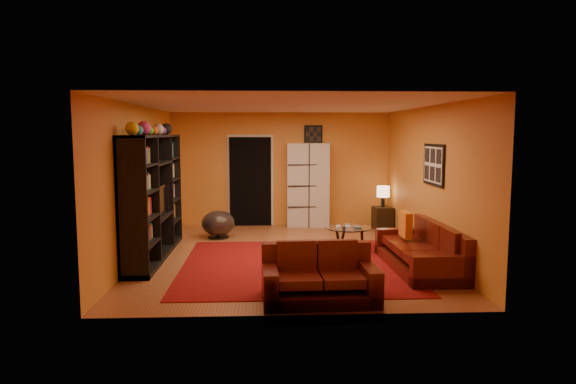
{
  "coord_description": "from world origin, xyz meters",
  "views": [
    {
      "loc": [
        -0.37,
        -8.82,
        2.13
      ],
      "look_at": [
        0.04,
        0.1,
        1.1
      ],
      "focal_mm": 32.0,
      "sensor_mm": 36.0,
      "label": 1
    }
  ],
  "objects_px": {
    "entertainment_unit": "(154,196)",
    "sofa": "(425,251)",
    "tv": "(157,201)",
    "loveseat": "(319,277)",
    "storage_cabinet": "(308,185)",
    "table_lamp": "(383,192)",
    "coffee_table": "(348,230)",
    "side_table": "(383,218)",
    "bowl_chair": "(218,223)"
  },
  "relations": [
    {
      "from": "coffee_table",
      "to": "side_table",
      "type": "relative_size",
      "value": 1.68
    },
    {
      "from": "bowl_chair",
      "to": "tv",
      "type": "bearing_deg",
      "value": -120.16
    },
    {
      "from": "bowl_chair",
      "to": "coffee_table",
      "type": "bearing_deg",
      "value": -26.68
    },
    {
      "from": "loveseat",
      "to": "bowl_chair",
      "type": "bearing_deg",
      "value": 20.35
    },
    {
      "from": "table_lamp",
      "to": "bowl_chair",
      "type": "bearing_deg",
      "value": -167.42
    },
    {
      "from": "entertainment_unit",
      "to": "side_table",
      "type": "bearing_deg",
      "value": 27.42
    },
    {
      "from": "sofa",
      "to": "coffee_table",
      "type": "height_order",
      "value": "sofa"
    },
    {
      "from": "coffee_table",
      "to": "side_table",
      "type": "bearing_deg",
      "value": 61.32
    },
    {
      "from": "loveseat",
      "to": "storage_cabinet",
      "type": "relative_size",
      "value": 0.78
    },
    {
      "from": "entertainment_unit",
      "to": "sofa",
      "type": "distance_m",
      "value": 4.6
    },
    {
      "from": "loveseat",
      "to": "storage_cabinet",
      "type": "distance_m",
      "value": 5.27
    },
    {
      "from": "entertainment_unit",
      "to": "coffee_table",
      "type": "relative_size",
      "value": 3.57
    },
    {
      "from": "storage_cabinet",
      "to": "table_lamp",
      "type": "xyz_separation_m",
      "value": [
        1.63,
        -0.45,
        -0.12
      ]
    },
    {
      "from": "side_table",
      "to": "table_lamp",
      "type": "bearing_deg",
      "value": 180.0
    },
    {
      "from": "storage_cabinet",
      "to": "table_lamp",
      "type": "distance_m",
      "value": 1.69
    },
    {
      "from": "entertainment_unit",
      "to": "sofa",
      "type": "height_order",
      "value": "entertainment_unit"
    },
    {
      "from": "entertainment_unit",
      "to": "tv",
      "type": "xyz_separation_m",
      "value": [
        0.05,
        -0.0,
        -0.07
      ]
    },
    {
      "from": "tv",
      "to": "storage_cabinet",
      "type": "bearing_deg",
      "value": -45.49
    },
    {
      "from": "sofa",
      "to": "loveseat",
      "type": "height_order",
      "value": "same"
    },
    {
      "from": "entertainment_unit",
      "to": "side_table",
      "type": "relative_size",
      "value": 6.0
    },
    {
      "from": "sofa",
      "to": "table_lamp",
      "type": "relative_size",
      "value": 4.71
    },
    {
      "from": "entertainment_unit",
      "to": "bowl_chair",
      "type": "distance_m",
      "value": 1.97
    },
    {
      "from": "loveseat",
      "to": "coffee_table",
      "type": "distance_m",
      "value": 2.85
    },
    {
      "from": "entertainment_unit",
      "to": "loveseat",
      "type": "xyz_separation_m",
      "value": [
        2.59,
        -2.42,
        -0.76
      ]
    },
    {
      "from": "sofa",
      "to": "coffee_table",
      "type": "xyz_separation_m",
      "value": [
        -1.0,
        1.34,
        0.09
      ]
    },
    {
      "from": "entertainment_unit",
      "to": "storage_cabinet",
      "type": "bearing_deg",
      "value": 44.01
    },
    {
      "from": "storage_cabinet",
      "to": "side_table",
      "type": "distance_m",
      "value": 1.83
    },
    {
      "from": "sofa",
      "to": "storage_cabinet",
      "type": "relative_size",
      "value": 1.16
    },
    {
      "from": "storage_cabinet",
      "to": "loveseat",
      "type": "bearing_deg",
      "value": -90.07
    },
    {
      "from": "sofa",
      "to": "table_lamp",
      "type": "distance_m",
      "value": 3.42
    },
    {
      "from": "table_lamp",
      "to": "coffee_table",
      "type": "bearing_deg",
      "value": -118.68
    },
    {
      "from": "tv",
      "to": "loveseat",
      "type": "xyz_separation_m",
      "value": [
        2.54,
        -2.42,
        -0.69
      ]
    },
    {
      "from": "entertainment_unit",
      "to": "table_lamp",
      "type": "relative_size",
      "value": 6.43
    },
    {
      "from": "coffee_table",
      "to": "storage_cabinet",
      "type": "xyz_separation_m",
      "value": [
        -0.51,
        2.49,
        0.57
      ]
    },
    {
      "from": "tv",
      "to": "loveseat",
      "type": "bearing_deg",
      "value": -133.61
    },
    {
      "from": "tv",
      "to": "storage_cabinet",
      "type": "height_order",
      "value": "storage_cabinet"
    },
    {
      "from": "sofa",
      "to": "table_lamp",
      "type": "height_order",
      "value": "table_lamp"
    },
    {
      "from": "loveseat",
      "to": "side_table",
      "type": "relative_size",
      "value": 2.95
    },
    {
      "from": "tv",
      "to": "loveseat",
      "type": "height_order",
      "value": "tv"
    },
    {
      "from": "coffee_table",
      "to": "table_lamp",
      "type": "distance_m",
      "value": 2.36
    },
    {
      "from": "loveseat",
      "to": "coffee_table",
      "type": "bearing_deg",
      "value": -18.85
    },
    {
      "from": "storage_cabinet",
      "to": "table_lamp",
      "type": "relative_size",
      "value": 4.08
    },
    {
      "from": "sofa",
      "to": "bowl_chair",
      "type": "distance_m",
      "value": 4.32
    },
    {
      "from": "bowl_chair",
      "to": "side_table",
      "type": "xyz_separation_m",
      "value": [
        3.57,
        0.8,
        -0.05
      ]
    },
    {
      "from": "tv",
      "to": "coffee_table",
      "type": "xyz_separation_m",
      "value": [
        3.36,
        0.31,
        -0.6
      ]
    },
    {
      "from": "table_lamp",
      "to": "storage_cabinet",
      "type": "bearing_deg",
      "value": 164.44
    },
    {
      "from": "tv",
      "to": "bowl_chair",
      "type": "distance_m",
      "value": 1.92
    },
    {
      "from": "side_table",
      "to": "table_lamp",
      "type": "xyz_separation_m",
      "value": [
        -0.0,
        0.0,
        0.58
      ]
    },
    {
      "from": "storage_cabinet",
      "to": "bowl_chair",
      "type": "xyz_separation_m",
      "value": [
        -1.95,
        -1.25,
        -0.65
      ]
    },
    {
      "from": "bowl_chair",
      "to": "table_lamp",
      "type": "height_order",
      "value": "table_lamp"
    }
  ]
}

